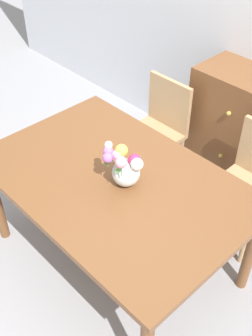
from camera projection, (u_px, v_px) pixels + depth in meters
ground_plane at (117, 258)px, 3.04m from camera, size 12.00×12.00×0.00m
dining_table at (115, 188)px, 2.59m from camera, size 1.66×1.10×0.78m
chair_left at (159, 126)px, 3.42m from camera, size 0.42×0.42×0.90m
flower_vase at (125, 167)px, 2.41m from camera, size 0.23×0.23×0.28m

